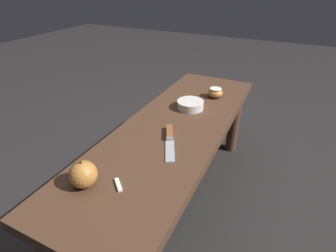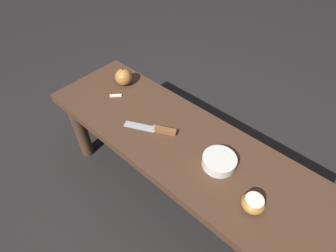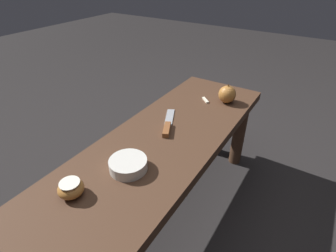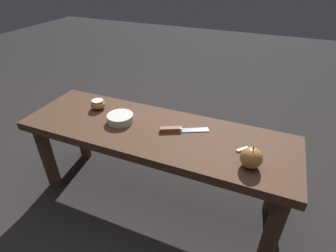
# 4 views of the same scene
# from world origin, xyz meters

# --- Properties ---
(ground_plane) EXTENTS (8.00, 8.00, 0.00)m
(ground_plane) POSITION_xyz_m (0.00, 0.00, 0.00)
(ground_plane) COLOR black
(wooden_bench) EXTENTS (1.28, 0.40, 0.44)m
(wooden_bench) POSITION_xyz_m (0.00, 0.00, 0.37)
(wooden_bench) COLOR #472D1E
(wooden_bench) RESTS_ON ground_plane
(knife) EXTENTS (0.21, 0.12, 0.02)m
(knife) POSITION_xyz_m (0.10, 0.03, 0.45)
(knife) COLOR #9EA0A5
(knife) RESTS_ON wooden_bench
(apple_whole) EXTENTS (0.08, 0.08, 0.09)m
(apple_whole) POSITION_xyz_m (0.44, -0.09, 0.49)
(apple_whole) COLOR #B27233
(apple_whole) RESTS_ON wooden_bench
(apple_cut) EXTENTS (0.08, 0.08, 0.05)m
(apple_cut) POSITION_xyz_m (-0.36, 0.07, 0.47)
(apple_cut) COLOR #B27233
(apple_cut) RESTS_ON wooden_bench
(apple_slice_near_knife) EXTENTS (0.05, 0.05, 0.01)m
(apple_slice_near_knife) POSITION_xyz_m (0.40, 0.00, 0.45)
(apple_slice_near_knife) COLOR white
(apple_slice_near_knife) RESTS_ON wooden_bench
(bowl) EXTENTS (0.12, 0.12, 0.04)m
(bowl) POSITION_xyz_m (-0.18, 0.00, 0.46)
(bowl) COLOR silver
(bowl) RESTS_ON wooden_bench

